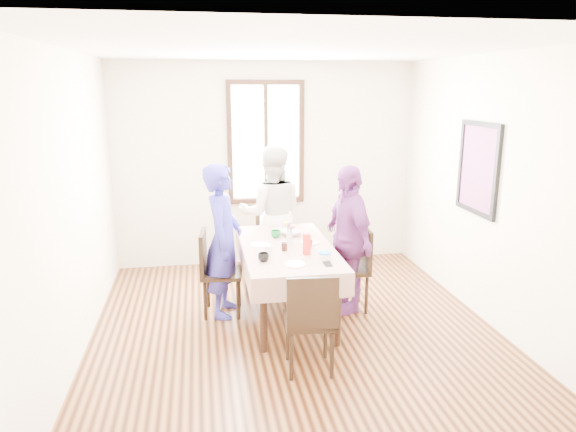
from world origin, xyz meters
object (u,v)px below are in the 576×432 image
(person_left, at_px, (223,241))
(person_right, at_px, (347,239))
(chair_far, at_px, (272,243))
(chair_near, at_px, (309,320))
(dining_table, at_px, (287,281))
(chair_left, at_px, (222,273))
(chair_right, at_px, (348,269))
(person_far, at_px, (272,214))

(person_left, relative_size, person_right, 1.02)
(person_left, bearing_deg, chair_far, -21.17)
(chair_near, xyz_separation_m, person_right, (0.66, 1.18, 0.34))
(dining_table, xyz_separation_m, chair_left, (-0.68, 0.15, 0.08))
(chair_right, bearing_deg, chair_far, 35.19)
(person_left, bearing_deg, chair_left, 102.81)
(chair_right, distance_m, chair_near, 1.36)
(person_left, bearing_deg, chair_near, -140.07)
(chair_far, distance_m, chair_near, 2.26)
(chair_right, relative_size, chair_far, 1.00)
(chair_left, distance_m, person_left, 0.36)
(chair_left, bearing_deg, dining_table, 83.57)
(chair_far, height_order, person_far, person_far)
(chair_right, bearing_deg, chair_near, 153.35)
(chair_right, xyz_separation_m, person_far, (-0.68, 1.06, 0.39))
(person_right, bearing_deg, dining_table, -95.29)
(chair_right, height_order, person_left, person_left)
(dining_table, distance_m, chair_near, 1.13)
(chair_near, xyz_separation_m, person_left, (-0.66, 1.29, 0.36))
(dining_table, height_order, chair_left, chair_left)
(chair_right, bearing_deg, dining_table, 97.47)
(dining_table, relative_size, chair_left, 1.81)
(chair_near, distance_m, person_right, 1.40)
(chair_right, xyz_separation_m, chair_far, (-0.68, 1.08, 0.00))
(person_right, bearing_deg, chair_left, -104.17)
(chair_right, bearing_deg, person_left, 88.72)
(person_far, bearing_deg, chair_right, 128.66)
(person_right, bearing_deg, person_left, -104.23)
(dining_table, xyz_separation_m, person_far, (0.00, 1.11, 0.47))
(chair_left, relative_size, chair_far, 1.00)
(dining_table, distance_m, chair_far, 1.13)
(chair_right, relative_size, chair_near, 1.00)
(chair_far, height_order, chair_near, same)
(dining_table, bearing_deg, chair_left, 167.15)
(chair_left, xyz_separation_m, chair_near, (0.68, -1.29, 0.00))
(chair_left, height_order, person_right, person_right)
(chair_left, bearing_deg, chair_right, 92.07)
(chair_left, distance_m, person_far, 1.23)
(chair_near, relative_size, person_left, 0.56)
(chair_left, bearing_deg, person_left, 96.42)
(chair_far, relative_size, person_left, 0.56)
(person_left, bearing_deg, chair_right, -81.60)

